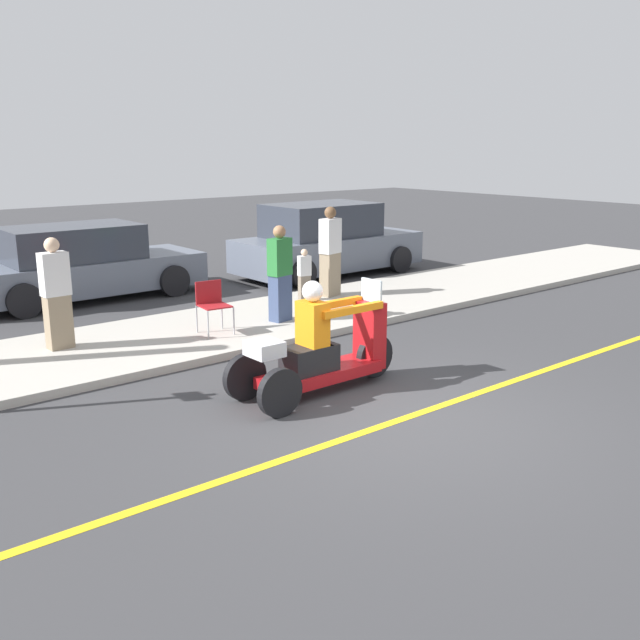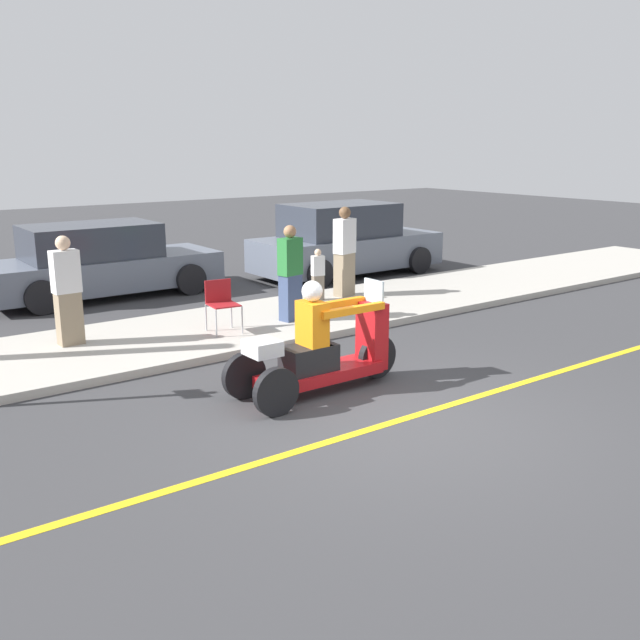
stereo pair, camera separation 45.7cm
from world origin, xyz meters
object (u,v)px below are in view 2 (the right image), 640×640
object	(u,v)px
spectator_end_of_line	(67,293)
parked_car_lot_left	(100,263)
parked_car_lot_right	(345,242)
spectator_with_child	(345,253)
folding_chair_curbside	(221,300)
spectator_far_back	(290,275)
motorcycle_trike	(321,353)
spectator_mid_group	(318,276)

from	to	relation	value
spectator_end_of_line	parked_car_lot_left	xyz separation A→B (m)	(1.76, 3.59, -0.21)
spectator_end_of_line	parked_car_lot_right	bearing A→B (deg)	19.58
spectator_with_child	folding_chair_curbside	xyz separation A→B (m)	(-3.26, -0.95, -0.34)
spectator_far_back	folding_chair_curbside	world-z (taller)	spectator_far_back
spectator_end_of_line	folding_chair_curbside	world-z (taller)	spectator_end_of_line
spectator_end_of_line	spectator_far_back	bearing A→B (deg)	-11.68
spectator_far_back	folding_chair_curbside	distance (m)	1.32
parked_car_lot_left	spectator_end_of_line	bearing A→B (deg)	-116.10
spectator_far_back	motorcycle_trike	bearing A→B (deg)	-117.38
spectator_end_of_line	folding_chair_curbside	distance (m)	2.33
spectator_with_child	spectator_end_of_line	bearing A→B (deg)	-176.90
motorcycle_trike	spectator_far_back	bearing A→B (deg)	62.62
motorcycle_trike	parked_car_lot_left	size ratio (longest dim) A/B	0.53
spectator_far_back	spectator_end_of_line	distance (m)	3.58
parked_car_lot_left	spectator_far_back	bearing A→B (deg)	-67.98
spectator_mid_group	parked_car_lot_right	distance (m)	3.39
spectator_mid_group	folding_chair_curbside	distance (m)	2.77
spectator_mid_group	parked_car_lot_right	xyz separation A→B (m)	(2.47, 2.31, 0.19)
spectator_with_child	parked_car_lot_left	bearing A→B (deg)	138.42
spectator_mid_group	spectator_with_child	world-z (taller)	spectator_with_child
spectator_mid_group	spectator_with_child	xyz separation A→B (m)	(0.65, 0.01, 0.37)
spectator_far_back	parked_car_lot_left	size ratio (longest dim) A/B	0.35
spectator_far_back	spectator_end_of_line	xyz separation A→B (m)	(-3.50, 0.72, 0.01)
spectator_mid_group	spectator_with_child	size ratio (longest dim) A/B	0.57
spectator_mid_group	spectator_with_child	distance (m)	0.75
spectator_mid_group	spectator_end_of_line	xyz separation A→B (m)	(-4.82, -0.28, 0.31)
spectator_mid_group	spectator_far_back	size ratio (longest dim) A/B	0.61
spectator_with_child	motorcycle_trike	bearing A→B (deg)	-131.43
spectator_with_child	folding_chair_curbside	distance (m)	3.41
spectator_far_back	spectator_with_child	size ratio (longest dim) A/B	0.93
spectator_mid_group	folding_chair_curbside	size ratio (longest dim) A/B	1.21
motorcycle_trike	parked_car_lot_right	size ratio (longest dim) A/B	0.53
spectator_mid_group	parked_car_lot_right	size ratio (longest dim) A/B	0.22
motorcycle_trike	folding_chair_curbside	bearing A→B (deg)	85.76
spectator_mid_group	folding_chair_curbside	world-z (taller)	spectator_mid_group
spectator_with_child	parked_car_lot_right	world-z (taller)	spectator_with_child
spectator_mid_group	folding_chair_curbside	xyz separation A→B (m)	(-2.61, -0.94, 0.03)
spectator_mid_group	spectator_end_of_line	bearing A→B (deg)	-176.62
parked_car_lot_right	motorcycle_trike	bearing A→B (deg)	-130.34
parked_car_lot_left	parked_car_lot_right	bearing A→B (deg)	-10.22
parked_car_lot_left	parked_car_lot_right	size ratio (longest dim) A/B	1.00
spectator_mid_group	spectator_far_back	xyz separation A→B (m)	(-1.31, -1.01, 0.30)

